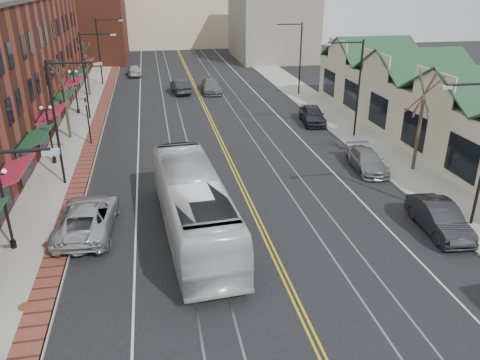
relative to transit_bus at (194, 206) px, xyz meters
name	(u,v)px	position (x,y,z in m)	size (l,w,h in m)	color
ground	(306,324)	(3.68, -7.84, -1.75)	(160.00, 160.00, 0.00)	black
sidewalk_left	(66,163)	(-8.32, 12.16, -1.68)	(4.00, 120.00, 0.15)	gray
sidewalk_right	(369,143)	(15.68, 12.16, -1.68)	(4.00, 120.00, 0.15)	gray
building_right	(440,113)	(21.68, 12.16, 0.55)	(8.00, 36.00, 4.60)	#C1AE94
backdrop_left	(80,15)	(-12.32, 62.16, 5.25)	(14.00, 18.00, 14.00)	#612A1B
backdrop_mid	(174,22)	(3.68, 77.16, 2.75)	(22.00, 14.00, 9.00)	#C1AE94
backdrop_right	(272,25)	(18.68, 57.16, 3.75)	(12.00, 16.00, 11.00)	slate
streetlight_l_1	(61,111)	(-7.37, 8.16, 3.27)	(3.33, 0.25, 8.00)	black
streetlight_l_2	(88,67)	(-7.37, 24.16, 3.27)	(3.33, 0.25, 8.00)	black
streetlight_l_3	(102,45)	(-7.37, 40.16, 3.27)	(3.33, 0.25, 8.00)	black
streetlight_r_1	(354,79)	(14.73, 14.16, 3.27)	(3.33, 0.25, 8.00)	black
streetlight_r_2	(297,51)	(14.73, 30.16, 3.27)	(3.33, 0.25, 8.00)	black
lamppost_l_1	(6,211)	(-9.12, 0.16, 0.45)	(0.84, 0.28, 4.27)	black
lamppost_l_2	(50,136)	(-9.12, 12.16, 0.45)	(0.84, 0.28, 4.27)	black
lamppost_l_3	(76,93)	(-9.12, 26.16, 0.45)	(0.84, 0.28, 4.27)	black
tree_left_near	(65,98)	(-8.82, 18.16, 1.76)	(1.78, 1.37, 6.48)	#382B21
tree_left_far	(86,68)	(-8.82, 34.16, 1.52)	(1.66, 1.28, 6.02)	#382B21
tree_right_mid	(420,120)	(16.18, 6.16, 2.00)	(1.90, 1.46, 6.93)	#382B21
manhole_mid	(25,306)	(-7.52, -4.84, -1.60)	(0.60, 0.60, 0.02)	#592D19
manhole_far	(48,244)	(-7.52, 0.16, -1.60)	(0.60, 0.60, 0.02)	#592D19
traffic_signal	(88,118)	(-6.92, 16.16, 0.59)	(0.18, 0.15, 3.80)	black
transit_bus	(194,206)	(0.00, 0.00, 0.00)	(2.95, 12.59, 3.51)	silver
parked_suv	(87,217)	(-5.62, 1.43, -0.89)	(2.85, 6.18, 1.72)	#A9ACB0
parked_car_b	(439,218)	(12.98, -2.08, -0.94)	(1.71, 4.92, 1.62)	black
parked_car_c	(367,161)	(12.98, 6.92, -1.05)	(1.97, 4.86, 1.41)	slate
parked_car_d	(313,115)	(12.98, 18.82, -0.92)	(1.97, 4.90, 1.67)	black
distant_car_left	(180,86)	(1.64, 33.74, -0.95)	(1.70, 4.87, 1.61)	#212227
distant_car_right	(211,86)	(5.27, 33.37, -0.98)	(2.17, 5.35, 1.55)	#5D5E64
distant_car_far	(134,70)	(-3.97, 45.64, -0.97)	(1.84, 4.57, 1.56)	#A4A7AB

